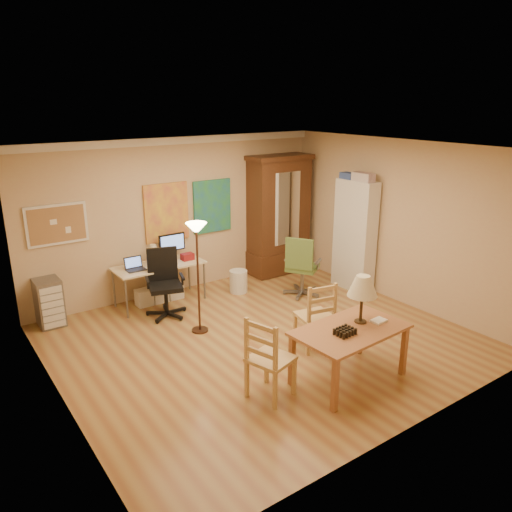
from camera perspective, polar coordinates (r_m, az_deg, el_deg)
floor at (r=7.26m, az=0.82°, el=-9.60°), size 5.50×5.50×0.00m
crown_molding at (r=8.58m, az=-9.04°, el=12.90°), size 5.50×0.08×0.12m
corkboard at (r=8.08m, az=-21.80°, el=3.36°), size 0.90×0.04×0.62m
art_panel_left at (r=8.66m, az=-10.18°, el=4.91°), size 0.80×0.04×1.00m
art_panel_right at (r=9.07m, az=-5.02°, el=5.70°), size 0.75×0.04×0.95m
dining_table at (r=6.15m, az=11.25°, el=-6.76°), size 1.42×0.91×1.29m
ladder_chair_back at (r=6.91m, az=6.83°, el=-6.96°), size 0.53×0.51×0.98m
ladder_chair_left at (r=5.80m, az=1.50°, el=-11.85°), size 0.56×0.57×1.00m
torchiere_lamp at (r=7.09m, az=-6.77°, el=1.21°), size 0.30×0.30×1.66m
computer_desk at (r=8.55m, az=-10.88°, el=-2.57°), size 1.49×0.65×1.12m
office_chair_black at (r=8.05m, az=-10.27°, el=-4.78°), size 0.66×0.66×1.07m
office_chair_green at (r=8.74m, az=5.23°, el=-2.71°), size 0.68×0.68×1.08m
drawer_cart at (r=8.19m, az=-22.56°, el=-4.94°), size 0.37×0.44×0.73m
armoire at (r=9.71m, az=2.59°, el=3.83°), size 1.25×0.59×2.30m
bookshelf at (r=9.02m, az=11.21°, el=2.28°), size 0.30×0.79×1.97m
wastebin at (r=8.89m, az=-2.02°, el=-2.91°), size 0.32×0.32×0.40m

